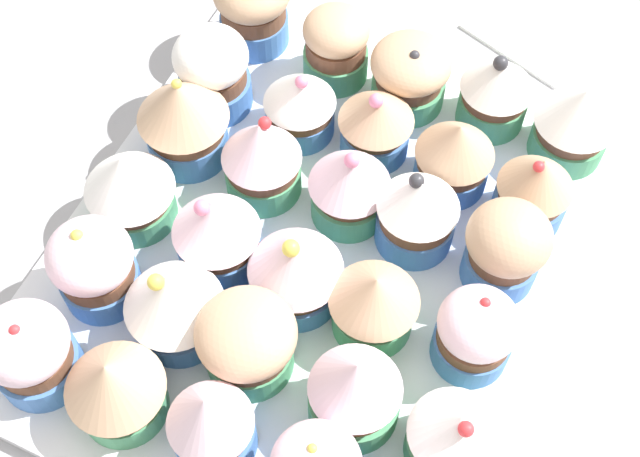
% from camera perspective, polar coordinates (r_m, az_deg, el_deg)
% --- Properties ---
extents(ground_plane, '(1.80, 1.80, 0.03)m').
position_cam_1_polar(ground_plane, '(0.67, 0.00, -2.51)').
color(ground_plane, '#9E9EA3').
extents(baking_tray, '(0.43, 0.36, 0.01)m').
position_cam_1_polar(baking_tray, '(0.65, 0.00, -1.63)').
color(baking_tray, silver).
rests_on(baking_tray, ground_plane).
extents(cupcake_1, '(0.06, 0.06, 0.07)m').
position_cam_1_polar(cupcake_1, '(0.56, 8.67, -12.98)').
color(cupcake_1, '#4C9E6B').
rests_on(cupcake_1, baking_tray).
extents(cupcake_2, '(0.05, 0.05, 0.07)m').
position_cam_1_polar(cupcake_2, '(0.58, 9.99, -6.61)').
color(cupcake_2, '#477AC6').
rests_on(cupcake_2, baking_tray).
extents(cupcake_3, '(0.06, 0.06, 0.07)m').
position_cam_1_polar(cupcake_3, '(0.61, 11.88, -1.21)').
color(cupcake_3, '#477AC6').
rests_on(cupcake_3, baking_tray).
extents(cupcake_4, '(0.05, 0.05, 0.07)m').
position_cam_1_polar(cupcake_4, '(0.65, 13.63, 2.45)').
color(cupcake_4, '#477AC6').
rests_on(cupcake_4, baking_tray).
extents(cupcake_5, '(0.06, 0.06, 0.07)m').
position_cam_1_polar(cupcake_5, '(0.69, 16.14, 6.68)').
color(cupcake_5, '#4C9E6B').
rests_on(cupcake_5, baking_tray).
extents(cupcake_7, '(0.06, 0.06, 0.08)m').
position_cam_1_polar(cupcake_7, '(0.56, 2.27, -10.34)').
color(cupcake_7, '#4C9E6B').
rests_on(cupcake_7, baking_tray).
extents(cupcake_8, '(0.06, 0.06, 0.07)m').
position_cam_1_polar(cupcake_8, '(0.59, 3.50, -4.74)').
color(cupcake_8, '#4C9E6B').
rests_on(cupcake_8, baking_tray).
extents(cupcake_9, '(0.06, 0.06, 0.07)m').
position_cam_1_polar(cupcake_9, '(0.62, 6.30, 1.09)').
color(cupcake_9, '#477AC6').
rests_on(cupcake_9, baking_tray).
extents(cupcake_10, '(0.06, 0.06, 0.07)m').
position_cam_1_polar(cupcake_10, '(0.65, 8.66, 4.75)').
color(cupcake_10, '#477AC6').
rests_on(cupcake_10, baking_tray).
extents(cupcake_11, '(0.06, 0.06, 0.07)m').
position_cam_1_polar(cupcake_11, '(0.70, 11.29, 8.76)').
color(cupcake_11, '#4C9E6B').
rests_on(cupcake_11, baking_tray).
extents(cupcake_12, '(0.05, 0.05, 0.08)m').
position_cam_1_polar(cupcake_12, '(0.55, -7.29, -12.23)').
color(cupcake_12, '#477AC6').
rests_on(cupcake_12, baking_tray).
extents(cupcake_13, '(0.07, 0.07, 0.07)m').
position_cam_1_polar(cupcake_13, '(0.58, -4.71, -7.26)').
color(cupcake_13, '#4C9E6B').
rests_on(cupcake_13, baking_tray).
extents(cupcake_14, '(0.07, 0.07, 0.08)m').
position_cam_1_polar(cupcake_14, '(0.59, -1.21, -2.68)').
color(cupcake_14, '#477AC6').
rests_on(cupcake_14, baking_tray).
extents(cupcake_15, '(0.06, 0.06, 0.08)m').
position_cam_1_polar(cupcake_15, '(0.63, 1.91, 2.96)').
color(cupcake_15, '#4C9E6B').
rests_on(cupcake_15, baking_tray).
extents(cupcake_16, '(0.06, 0.06, 0.07)m').
position_cam_1_polar(cupcake_16, '(0.67, 3.37, 6.96)').
color(cupcake_16, '#477AC6').
rests_on(cupcake_16, baking_tray).
extents(cupcake_17, '(0.06, 0.06, 0.06)m').
position_cam_1_polar(cupcake_17, '(0.70, 5.81, 9.87)').
color(cupcake_17, '#4C9E6B').
rests_on(cupcake_17, baking_tray).
extents(cupcake_18, '(0.06, 0.06, 0.07)m').
position_cam_1_polar(cupcake_18, '(0.57, -13.08, -9.92)').
color(cupcake_18, '#4C9E6B').
rests_on(cupcake_18, baking_tray).
extents(cupcake_19, '(0.07, 0.07, 0.08)m').
position_cam_1_polar(cupcake_19, '(0.59, -9.42, -4.73)').
color(cupcake_19, '#477AC6').
rests_on(cupcake_19, baking_tray).
extents(cupcake_20, '(0.06, 0.06, 0.08)m').
position_cam_1_polar(cupcake_20, '(0.61, -6.69, -0.19)').
color(cupcake_20, '#477AC6').
rests_on(cupcake_20, baking_tray).
extents(cupcake_21, '(0.06, 0.06, 0.08)m').
position_cam_1_polar(cupcake_21, '(0.64, -3.78, 4.61)').
color(cupcake_21, '#4C9E6B').
rests_on(cupcake_21, baking_tray).
extents(cupcake_22, '(0.06, 0.06, 0.07)m').
position_cam_1_polar(cupcake_22, '(0.68, -1.32, 8.12)').
color(cupcake_22, '#477AC6').
rests_on(cupcake_22, baking_tray).
extents(cupcake_23, '(0.05, 0.05, 0.07)m').
position_cam_1_polar(cupcake_23, '(0.71, 1.03, 11.71)').
color(cupcake_23, '#4C9E6B').
rests_on(cupcake_23, baking_tray).
extents(cupcake_24, '(0.06, 0.06, 0.07)m').
position_cam_1_polar(cupcake_24, '(0.60, -18.21, -7.55)').
color(cupcake_24, '#477AC6').
rests_on(cupcake_24, baking_tray).
extents(cupcake_25, '(0.06, 0.06, 0.08)m').
position_cam_1_polar(cupcake_25, '(0.61, -14.36, -2.35)').
color(cupcake_25, '#477AC6').
rests_on(cupcake_25, baking_tray).
extents(cupcake_26, '(0.07, 0.07, 0.07)m').
position_cam_1_polar(cupcake_26, '(0.64, -12.21, 2.66)').
color(cupcake_26, '#4C9E6B').
rests_on(cupcake_26, baking_tray).
extents(cupcake_27, '(0.07, 0.07, 0.08)m').
position_cam_1_polar(cupcake_27, '(0.66, -8.80, 7.07)').
color(cupcake_27, '#477AC6').
rests_on(cupcake_27, baking_tray).
extents(cupcake_28, '(0.06, 0.06, 0.07)m').
position_cam_1_polar(cupcake_28, '(0.70, -6.94, 10.07)').
color(cupcake_28, '#477AC6').
rests_on(cupcake_28, baking_tray).
extents(cupcake_29, '(0.06, 0.06, 0.07)m').
position_cam_1_polar(cupcake_29, '(0.74, -4.35, 14.10)').
color(cupcake_29, '#477AC6').
rests_on(cupcake_29, baking_tray).
extents(napkin, '(0.16, 0.18, 0.01)m').
position_cam_1_polar(napkin, '(0.81, 15.94, 12.10)').
color(napkin, white).
rests_on(napkin, ground_plane).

